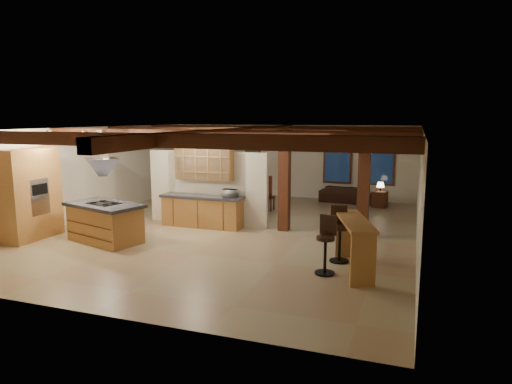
# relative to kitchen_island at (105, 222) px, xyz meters

# --- Properties ---
(ground) EXTENTS (12.00, 12.00, 0.00)m
(ground) POSITION_rel_kitchen_island_xyz_m (2.65, 2.22, -0.52)
(ground) COLOR tan
(ground) RESTS_ON ground
(room_walls) EXTENTS (12.00, 12.00, 12.00)m
(room_walls) POSITION_rel_kitchen_island_xyz_m (2.65, 2.22, 1.26)
(room_walls) COLOR silver
(room_walls) RESTS_ON ground
(ceiling_beams) EXTENTS (10.00, 12.00, 0.28)m
(ceiling_beams) POSITION_rel_kitchen_island_xyz_m (2.65, 2.22, 2.24)
(ceiling_beams) COLOR #401910
(ceiling_beams) RESTS_ON room_walls
(timber_posts) EXTENTS (2.50, 0.30, 2.90)m
(timber_posts) POSITION_rel_kitchen_island_xyz_m (5.15, 2.72, 1.25)
(timber_posts) COLOR #401910
(timber_posts) RESTS_ON ground
(partition_wall) EXTENTS (3.80, 0.18, 2.20)m
(partition_wall) POSITION_rel_kitchen_island_xyz_m (1.65, 2.72, 0.58)
(partition_wall) COLOR silver
(partition_wall) RESTS_ON ground
(pantry_cabinet) EXTENTS (0.67, 1.60, 2.40)m
(pantry_cabinet) POSITION_rel_kitchen_island_xyz_m (-2.02, -0.38, 0.68)
(pantry_cabinet) COLOR #A67D35
(pantry_cabinet) RESTS_ON ground
(back_counter) EXTENTS (2.50, 0.66, 0.94)m
(back_counter) POSITION_rel_kitchen_island_xyz_m (1.65, 2.33, -0.04)
(back_counter) COLOR #A67D35
(back_counter) RESTS_ON ground
(upper_display_cabinet) EXTENTS (1.80, 0.36, 0.95)m
(upper_display_cabinet) POSITION_rel_kitchen_island_xyz_m (1.65, 2.53, 1.33)
(upper_display_cabinet) COLOR #A67D35
(upper_display_cabinet) RESTS_ON partition_wall
(range_hood) EXTENTS (1.10, 1.10, 1.40)m
(range_hood) POSITION_rel_kitchen_island_xyz_m (0.00, 0.00, 1.27)
(range_hood) COLOR silver
(range_hood) RESTS_ON room_walls
(back_windows) EXTENTS (2.70, 0.07, 1.70)m
(back_windows) POSITION_rel_kitchen_island_xyz_m (5.45, 8.16, 0.98)
(back_windows) COLOR #401910
(back_windows) RESTS_ON room_walls
(framed_art) EXTENTS (0.65, 0.05, 0.85)m
(framed_art) POSITION_rel_kitchen_island_xyz_m (1.15, 8.16, 1.18)
(framed_art) COLOR #401910
(framed_art) RESTS_ON room_walls
(recessed_cans) EXTENTS (3.16, 2.46, 0.03)m
(recessed_cans) POSITION_rel_kitchen_island_xyz_m (0.12, 0.29, 2.35)
(recessed_cans) COLOR silver
(recessed_cans) RESTS_ON room_walls
(kitchen_island) EXTENTS (2.30, 1.64, 1.03)m
(kitchen_island) POSITION_rel_kitchen_island_xyz_m (0.00, 0.00, 0.00)
(kitchen_island) COLOR #A67D35
(kitchen_island) RESTS_ON ground
(dining_table) EXTENTS (1.87, 1.08, 0.65)m
(dining_table) POSITION_rel_kitchen_island_xyz_m (2.02, 4.51, -0.19)
(dining_table) COLOR #37150D
(dining_table) RESTS_ON ground
(sofa) EXTENTS (2.21, 0.99, 0.63)m
(sofa) POSITION_rel_kitchen_island_xyz_m (5.19, 7.72, -0.20)
(sofa) COLOR black
(sofa) RESTS_ON ground
(microwave) EXTENTS (0.43, 0.31, 0.23)m
(microwave) POSITION_rel_kitchen_island_xyz_m (2.55, 2.33, 0.54)
(microwave) COLOR silver
(microwave) RESTS_ON back_counter
(bar_counter) EXTENTS (1.15, 2.16, 1.10)m
(bar_counter) POSITION_rel_kitchen_island_xyz_m (6.38, -0.15, 0.23)
(bar_counter) COLOR #A67D35
(bar_counter) RESTS_ON ground
(side_table) EXTENTS (0.55, 0.55, 0.58)m
(side_table) POSITION_rel_kitchen_island_xyz_m (6.38, 7.13, -0.23)
(side_table) COLOR #401910
(side_table) RESTS_ON ground
(table_lamp) EXTENTS (0.28, 0.28, 0.32)m
(table_lamp) POSITION_rel_kitchen_island_xyz_m (6.38, 7.13, 0.29)
(table_lamp) COLOR black
(table_lamp) RESTS_ON side_table
(bar_stool_a) EXTENTS (0.42, 0.43, 1.21)m
(bar_stool_a) POSITION_rel_kitchen_island_xyz_m (5.87, -0.53, 0.10)
(bar_stool_a) COLOR black
(bar_stool_a) RESTS_ON ground
(bar_stool_b) EXTENTS (0.46, 0.48, 1.25)m
(bar_stool_b) POSITION_rel_kitchen_island_xyz_m (6.00, 0.38, 0.12)
(bar_stool_b) COLOR black
(bar_stool_b) RESTS_ON ground
(dining_chairs) EXTENTS (1.91, 1.91, 1.24)m
(dining_chairs) POSITION_rel_kitchen_island_xyz_m (2.02, 4.51, 0.11)
(dining_chairs) COLOR #401910
(dining_chairs) RESTS_ON ground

